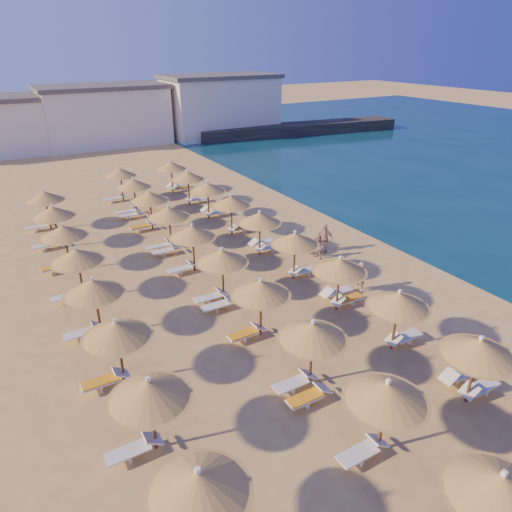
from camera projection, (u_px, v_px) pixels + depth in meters
ground at (293, 310)px, 22.67m from camera, size 220.00×220.00×0.00m
jetty at (300, 129)px, 65.57m from camera, size 30.26×8.15×1.50m
hotel_blocks at (117, 114)px, 58.21m from camera, size 46.10×10.74×8.10m
parasol_row_east at (295, 240)px, 24.70m from camera, size 2.71×40.20×2.91m
parasol_row_west at (222, 257)px, 22.69m from camera, size 2.71×40.20×2.91m
parasol_row_inland at (85, 271)px, 21.30m from camera, size 2.71×28.95×2.91m
loungers at (229, 288)px, 23.98m from camera, size 13.86×38.97×0.66m
beachgoer_c at (324, 238)px, 28.58m from camera, size 1.07×1.12×1.88m
beachgoer_a at (360, 277)px, 24.06m from camera, size 0.56×0.70×1.69m
beachgoer_b at (318, 247)px, 27.71m from camera, size 0.65×0.81×1.56m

